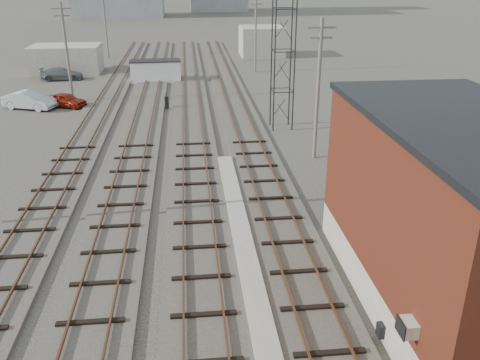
{
  "coord_description": "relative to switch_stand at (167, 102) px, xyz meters",
  "views": [
    {
      "loc": [
        -1.75,
        -3.23,
        11.84
      ],
      "look_at": [
        0.62,
        19.47,
        2.2
      ],
      "focal_mm": 38.0,
      "sensor_mm": 36.0,
      "label": 1
    }
  ],
  "objects": [
    {
      "name": "platform_curb",
      "position": [
        4.16,
        -27.62,
        -0.51
      ],
      "size": [
        0.9,
        28.0,
        0.26
      ],
      "primitive_type": "cube",
      "color": "gray",
      "rests_on": "ground"
    },
    {
      "name": "car_red",
      "position": [
        -9.07,
        1.67,
        -0.0
      ],
      "size": [
        4.04,
        2.95,
        1.28
      ],
      "primitive_type": "imported",
      "rotation": [
        0.0,
        0.0,
        1.14
      ],
      "color": "maroon",
      "rests_on": "ground"
    },
    {
      "name": "site_trailer",
      "position": [
        -1.51,
        12.13,
        0.53
      ],
      "size": [
        5.66,
        2.68,
        2.34
      ],
      "rotation": [
        0.0,
        0.0,
        0.05
      ],
      "color": "white",
      "rests_on": "ground"
    },
    {
      "name": "ground",
      "position": [
        3.66,
        18.38,
        -0.64
      ],
      "size": [
        320.0,
        320.0,
        0.0
      ],
      "primitive_type": "plane",
      "color": "#282621",
      "rests_on": "ground"
    },
    {
      "name": "switch_stand",
      "position": [
        0.0,
        0.0,
        0.0
      ],
      "size": [
        0.38,
        0.38,
        1.36
      ],
      "rotation": [
        0.0,
        0.0,
        0.23
      ],
      "color": "black",
      "rests_on": "ground"
    },
    {
      "name": "track_mid_left",
      "position": [
        -1.84,
        -2.62,
        -0.54
      ],
      "size": [
        3.2,
        90.0,
        0.39
      ],
      "color": "#332D28",
      "rests_on": "ground"
    },
    {
      "name": "track_mid_right",
      "position": [
        2.16,
        -2.62,
        -0.54
      ],
      "size": [
        3.2,
        90.0,
        0.39
      ],
      "color": "#332D28",
      "rests_on": "ground"
    },
    {
      "name": "lattice_tower",
      "position": [
        9.16,
        -6.62,
        6.86
      ],
      "size": [
        1.6,
        1.6,
        15.0
      ],
      "color": "black",
      "rests_on": "ground"
    },
    {
      "name": "shed_right",
      "position": [
        12.66,
        28.38,
        1.36
      ],
      "size": [
        6.0,
        6.0,
        4.0
      ],
      "primitive_type": "cube",
      "color": "gray",
      "rests_on": "ground"
    },
    {
      "name": "utility_pole_left_b",
      "position": [
        -8.84,
        3.38,
        4.15
      ],
      "size": [
        1.8,
        0.24,
        9.0
      ],
      "color": "#595147",
      "rests_on": "ground"
    },
    {
      "name": "brick_building",
      "position": [
        11.16,
        -29.62,
        2.99
      ],
      "size": [
        6.54,
        12.2,
        7.22
      ],
      "color": "gray",
      "rests_on": "ground"
    },
    {
      "name": "utility_pole_right_b",
      "position": [
        10.16,
        16.38,
        4.15
      ],
      "size": [
        1.8,
        0.24,
        9.0
      ],
      "color": "#595147",
      "rests_on": "ground"
    },
    {
      "name": "utility_pole_right_a",
      "position": [
        10.16,
        -13.62,
        4.15
      ],
      "size": [
        1.8,
        0.24,
        9.0
      ],
      "color": "#595147",
      "rests_on": "ground"
    },
    {
      "name": "shed_left",
      "position": [
        -12.34,
        18.38,
        0.96
      ],
      "size": [
        8.0,
        5.0,
        3.2
      ],
      "primitive_type": "cube",
      "color": "gray",
      "rests_on": "ground"
    },
    {
      "name": "car_silver",
      "position": [
        -12.18,
        1.34,
        0.14
      ],
      "size": [
        5.04,
        3.25,
        1.57
      ],
      "primitive_type": "imported",
      "rotation": [
        0.0,
        0.0,
        1.21
      ],
      "color": "#B6B9BF",
      "rests_on": "ground"
    },
    {
      "name": "track_right",
      "position": [
        6.16,
        -2.62,
        -0.54
      ],
      "size": [
        3.2,
        90.0,
        0.39
      ],
      "color": "#332D28",
      "rests_on": "ground"
    },
    {
      "name": "track_left",
      "position": [
        -5.84,
        -2.62,
        -0.54
      ],
      "size": [
        3.2,
        90.0,
        0.39
      ],
      "color": "#332D28",
      "rests_on": "ground"
    },
    {
      "name": "car_grey",
      "position": [
        -12.08,
        14.0,
        0.03
      ],
      "size": [
        4.75,
        2.17,
        1.35
      ],
      "primitive_type": "imported",
      "rotation": [
        0.0,
        0.0,
        1.63
      ],
      "color": "slate",
      "rests_on": "ground"
    },
    {
      "name": "utility_pole_left_c",
      "position": [
        -8.84,
        28.38,
        4.15
      ],
      "size": [
        1.8,
        0.24,
        9.0
      ],
      "color": "#595147",
      "rests_on": "ground"
    }
  ]
}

